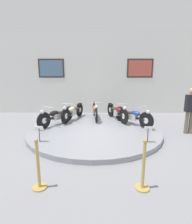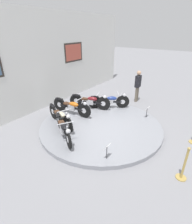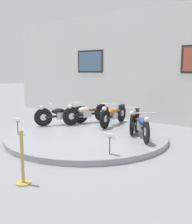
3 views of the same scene
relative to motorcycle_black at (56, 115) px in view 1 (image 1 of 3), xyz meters
The scene contains 13 objects.
ground_plane 1.73m from the motorcycle_black, 19.08° to the right, with size 60.00×60.00×0.00m, color gray.
display_platform 1.71m from the motorcycle_black, 19.08° to the right, with size 4.87×4.87×0.15m, color gray.
back_wall 3.80m from the motorcycle_black, 62.72° to the left, with size 14.00×0.22×4.47m.
motorcycle_black is the anchor object (origin of this frame).
motorcycle_cream 0.92m from the motorcycle_black, 51.91° to the left, with size 0.75×1.91×0.80m.
motorcycle_orange 1.86m from the motorcycle_black, 32.93° to the left, with size 0.54×2.01×0.81m.
motorcycle_maroon 2.64m from the motorcycle_black, 16.00° to the left, with size 0.76×1.91×0.81m.
motorcycle_blue 3.11m from the motorcycle_black, ahead, with size 1.24×1.62×0.79m.
info_placard_front_left 1.83m from the motorcycle_black, 92.50° to the right, with size 0.26×0.11×0.51m.
info_placard_front_centre 3.68m from the motorcycle_black, 29.83° to the right, with size 0.26×0.11×0.51m.
visitor_standing 5.09m from the motorcycle_black, ahead, with size 0.36×0.22×1.69m.
stanchion_post_left_of_entry 3.86m from the motorcycle_black, 81.68° to the right, with size 0.28×0.28×1.02m.
stanchion_post_right_of_entry 4.59m from the motorcycle_black, 56.20° to the right, with size 0.28×0.28×1.02m.
Camera 1 is at (0.13, -6.27, 2.18)m, focal length 28.00 mm.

